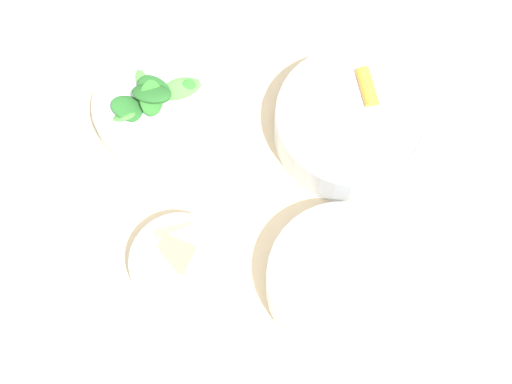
{
  "coord_description": "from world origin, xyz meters",
  "views": [
    {
      "loc": [
        0.22,
        0.01,
        1.62
      ],
      "look_at": [
        -0.1,
        -0.01,
        0.79
      ],
      "focal_mm": 50.0,
      "sensor_mm": 36.0,
      "label": 1
    }
  ],
  "objects_px": {
    "bowl_carrots": "(351,123)",
    "bowl_greens": "(154,109)",
    "bowl_beans_hotdog": "(342,282)",
    "bowl_cookies": "(180,266)"
  },
  "relations": [
    {
      "from": "bowl_greens",
      "to": "bowl_cookies",
      "type": "xyz_separation_m",
      "value": [
        0.21,
        0.06,
        -0.0
      ]
    },
    {
      "from": "bowl_carrots",
      "to": "bowl_beans_hotdog",
      "type": "relative_size",
      "value": 1.08
    },
    {
      "from": "bowl_carrots",
      "to": "bowl_greens",
      "type": "relative_size",
      "value": 1.27
    },
    {
      "from": "bowl_cookies",
      "to": "bowl_carrots",
      "type": "bearing_deg",
      "value": 135.23
    },
    {
      "from": "bowl_carrots",
      "to": "bowl_greens",
      "type": "xyz_separation_m",
      "value": [
        -0.0,
        -0.26,
        -0.0
      ]
    },
    {
      "from": "bowl_carrots",
      "to": "bowl_greens",
      "type": "height_order",
      "value": "bowl_greens"
    },
    {
      "from": "bowl_greens",
      "to": "bowl_cookies",
      "type": "distance_m",
      "value": 0.21
    },
    {
      "from": "bowl_beans_hotdog",
      "to": "bowl_cookies",
      "type": "relative_size",
      "value": 1.51
    },
    {
      "from": "bowl_beans_hotdog",
      "to": "bowl_cookies",
      "type": "distance_m",
      "value": 0.2
    },
    {
      "from": "bowl_carrots",
      "to": "bowl_cookies",
      "type": "bearing_deg",
      "value": -44.77
    }
  ]
}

